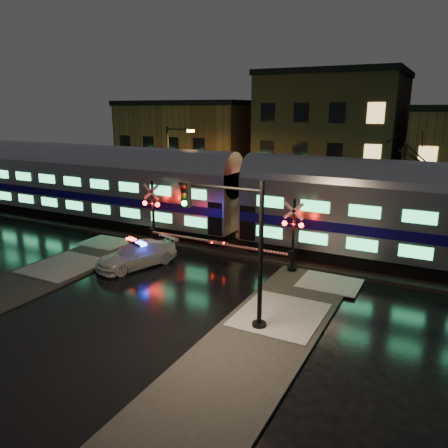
{
  "coord_description": "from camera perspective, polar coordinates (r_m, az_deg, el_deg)",
  "views": [
    {
      "loc": [
        12.31,
        -19.36,
        8.77
      ],
      "look_at": [
        0.88,
        2.5,
        2.2
      ],
      "focal_mm": 35.0,
      "sensor_mm": 36.0,
      "label": 1
    }
  ],
  "objects": [
    {
      "name": "sidewalk_right",
      "position": [
        16.98,
        3.65,
        -15.99
      ],
      "size": [
        4.0,
        20.0,
        0.12
      ],
      "primitive_type": "cube",
      "color": "#2D2D2D",
      "rests_on": "ground"
    },
    {
      "name": "building_left",
      "position": [
        48.68,
        -3.91,
        9.85
      ],
      "size": [
        14.0,
        10.0,
        9.0
      ],
      "primitive_type": "cube",
      "color": "brown",
      "rests_on": "ground"
    },
    {
      "name": "crossing_signal_left",
      "position": [
        27.88,
        -8.72,
        0.29
      ],
      "size": [
        6.18,
        0.67,
        4.37
      ],
      "color": "black",
      "rests_on": "ground"
    },
    {
      "name": "ballast",
      "position": [
        28.63,
        0.75,
        -2.67
      ],
      "size": [
        90.0,
        4.2,
        0.24
      ],
      "primitive_type": "cube",
      "color": "black",
      "rests_on": "ground"
    },
    {
      "name": "train",
      "position": [
        27.46,
        2.34,
        3.59
      ],
      "size": [
        51.0,
        3.12,
        5.92
      ],
      "color": "black",
      "rests_on": "ballast"
    },
    {
      "name": "building_mid",
      "position": [
        43.22,
        13.97,
        10.48
      ],
      "size": [
        12.0,
        11.0,
        11.5
      ],
      "primitive_type": "cube",
      "color": "brown",
      "rests_on": "ground"
    },
    {
      "name": "police_car",
      "position": [
        25.37,
        -11.33,
        -3.93
      ],
      "size": [
        3.47,
        5.17,
        1.55
      ],
      "rotation": [
        0.0,
        0.0,
        -0.35
      ],
      "color": "white",
      "rests_on": "ground"
    },
    {
      "name": "sidewalk_left",
      "position": [
        24.66,
        -25.37,
        -7.28
      ],
      "size": [
        4.0,
        20.0,
        0.12
      ],
      "primitive_type": "cube",
      "color": "#2D2D2D",
      "rests_on": "ground"
    },
    {
      "name": "traffic_light",
      "position": [
        17.46,
        1.84,
        -3.44
      ],
      "size": [
        3.98,
        0.71,
        6.16
      ],
      "rotation": [
        0.0,
        0.0,
        -0.18
      ],
      "color": "black",
      "rests_on": "ground"
    },
    {
      "name": "streetlight",
      "position": [
        34.72,
        -6.92,
        7.34
      ],
      "size": [
        2.47,
        0.26,
        7.39
      ],
      "color": "black",
      "rests_on": "ground"
    },
    {
      "name": "crossing_signal_right",
      "position": [
        23.99,
        8.13,
        -2.37
      ],
      "size": [
        5.82,
        0.66,
        4.12
      ],
      "color": "black",
      "rests_on": "ground"
    },
    {
      "name": "ground",
      "position": [
        24.56,
        -4.56,
        -6.05
      ],
      "size": [
        120.0,
        120.0,
        0.0
      ],
      "primitive_type": "plane",
      "color": "black",
      "rests_on": "ground"
    }
  ]
}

